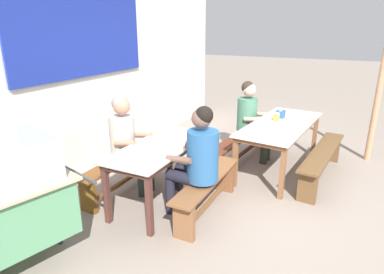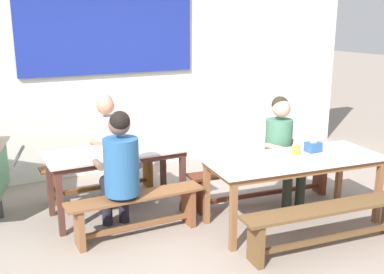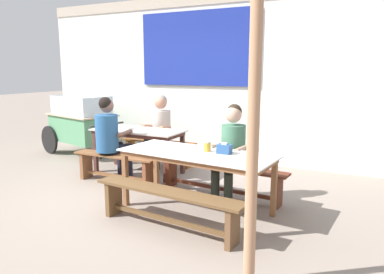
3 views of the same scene
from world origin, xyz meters
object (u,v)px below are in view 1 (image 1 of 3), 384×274
object	(u,v)px
person_center_facing	(127,138)
soup_bowl	(157,148)
tissue_box	(280,114)
condiment_jar	(276,117)
wooden_support_post	(381,81)
bench_far_back	(121,170)
bench_near_front	(322,159)
bench_far_front	(207,190)
person_left_back_turned	(197,157)
dining_table_far	(160,152)
dining_table_near	(281,128)
person_right_near_table	(251,116)
bench_near_back	(241,143)

from	to	relation	value
person_center_facing	soup_bowl	world-z (taller)	person_center_facing
tissue_box	condiment_jar	distance (m)	0.22
wooden_support_post	bench_far_back	bearing A→B (deg)	132.39
bench_near_front	soup_bowl	xyz separation A→B (m)	(-1.68, 1.63, 0.45)
person_center_facing	bench_far_front	bearing A→B (deg)	-93.46
bench_far_back	condiment_jar	bearing A→B (deg)	-43.27
person_center_facing	person_left_back_turned	world-z (taller)	person_left_back_turned
person_left_back_turned	wooden_support_post	xyz separation A→B (m)	(2.77, -1.73, 0.55)
bench_far_back	condiment_jar	xyz separation A→B (m)	(1.69, -1.59, 0.51)
dining_table_far	person_left_back_turned	distance (m)	0.57
bench_near_front	soup_bowl	world-z (taller)	soup_bowl
dining_table_near	tissue_box	bearing A→B (deg)	15.64
person_center_facing	tissue_box	bearing A→B (deg)	-40.00
dining_table_near	soup_bowl	bearing A→B (deg)	149.52
person_right_near_table	tissue_box	size ratio (longest dim) A/B	8.02
condiment_jar	bench_far_back	bearing A→B (deg)	136.73
soup_bowl	wooden_support_post	size ratio (longest dim) A/B	0.06
bench_far_front	bench_near_back	world-z (taller)	same
bench_far_back	tissue_box	distance (m)	2.54
bench_far_back	person_right_near_table	xyz separation A→B (m)	(1.83, -1.16, 0.43)
dining_table_far	soup_bowl	bearing A→B (deg)	-161.65
bench_near_back	tissue_box	bearing A→B (deg)	-63.73
bench_near_back	wooden_support_post	size ratio (longest dim) A/B	0.73
bench_far_front	soup_bowl	bearing A→B (deg)	105.08
tissue_box	wooden_support_post	bearing A→B (deg)	-60.53
dining_table_near	condiment_jar	xyz separation A→B (m)	(0.09, 0.10, 0.13)
bench_near_front	person_right_near_table	distance (m)	1.25
bench_near_front	person_left_back_turned	bearing A→B (deg)	145.70
person_center_facing	bench_near_front	bearing A→B (deg)	-56.95
soup_bowl	bench_near_front	bearing A→B (deg)	-44.25
person_right_near_table	dining_table_far	bearing A→B (deg)	163.47
bench_far_front	person_left_back_turned	distance (m)	0.47
person_right_near_table	soup_bowl	distance (m)	2.03
bench_near_back	bench_near_front	bearing A→B (deg)	-95.27
bench_near_back	wooden_support_post	distance (m)	2.30
person_center_facing	person_left_back_turned	xyz separation A→B (m)	(-0.20, -1.10, 0.01)
person_left_back_turned	tissue_box	world-z (taller)	person_left_back_turned
bench_far_front	person_center_facing	world-z (taller)	person_center_facing
person_center_facing	person_right_near_table	world-z (taller)	person_right_near_table
wooden_support_post	person_right_near_table	bearing A→B (deg)	115.04
tissue_box	soup_bowl	xyz separation A→B (m)	(-2.05, 0.93, -0.04)
person_right_near_table	condiment_jar	world-z (taller)	person_right_near_table
condiment_jar	bench_far_front	bearing A→B (deg)	167.99
person_right_near_table	soup_bowl	size ratio (longest dim) A/B	8.46
person_right_near_table	condiment_jar	xyz separation A→B (m)	(-0.14, -0.43, 0.07)
person_center_facing	wooden_support_post	xyz separation A→B (m)	(2.56, -2.83, 0.57)
person_right_near_table	wooden_support_post	distance (m)	2.00
soup_bowl	dining_table_far	bearing A→B (deg)	18.35
tissue_box	bench_near_front	bearing A→B (deg)	-117.95
bench_far_back	bench_far_front	xyz separation A→B (m)	(0.01, -1.23, 0.00)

